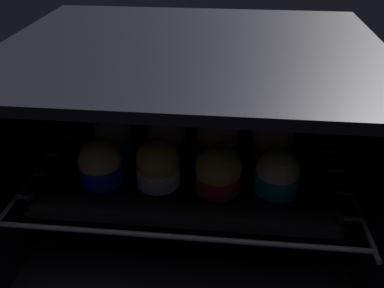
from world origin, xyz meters
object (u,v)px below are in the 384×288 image
muffin_row1_col2 (218,137)px  muffin_row2_col3 (269,113)px  muffin_row1_col0 (114,134)px  muffin_row0_col3 (277,174)px  muffin_row2_col0 (127,111)px  muffin_row1_col1 (167,136)px  muffin_row0_col1 (158,164)px  muffin_row1_col3 (272,138)px  muffin_row2_col2 (219,113)px  muffin_row0_col0 (100,164)px  muffin_row2_col1 (173,110)px  baking_tray (192,155)px  muffin_row0_col2 (218,171)px

muffin_row1_col2 → muffin_row2_col3: (9.58, 9.86, 0.08)cm
muffin_row1_col2 → muffin_row1_col0: bearing=179.1°
muffin_row2_col3 → muffin_row0_col3: bearing=-89.8°
muffin_row2_col0 → muffin_row1_col0: bearing=-92.1°
muffin_row0_col3 → muffin_row1_col1: size_ratio=0.94×
muffin_row0_col1 → muffin_row2_col0: muffin_row0_col1 is taller
muffin_row1_col3 → muffin_row2_col3: muffin_row1_col3 is taller
muffin_row1_col2 → muffin_row2_col2: bearing=91.1°
muffin_row0_col3 → muffin_row2_col2: 21.15cm
muffin_row1_col1 → muffin_row2_col0: (-9.37, 9.06, -0.07)cm
muffin_row0_col0 → muffin_row2_col1: size_ratio=0.89×
muffin_row1_col3 → muffin_row2_col0: size_ratio=1.10×
muffin_row2_col2 → baking_tray: bearing=-114.5°
muffin_row0_col2 → muffin_row2_col1: 21.44cm
muffin_row2_col0 → muffin_row2_col1: bearing=1.5°
muffin_row2_col1 → muffin_row2_col0: bearing=-178.5°
muffin_row0_col2 → muffin_row1_col1: muffin_row0_col2 is taller
muffin_row0_col3 → muffin_row2_col0: muffin_row2_col0 is taller
muffin_row1_col1 → muffin_row2_col2: 13.00cm
baking_tray → muffin_row1_col3: bearing=1.5°
muffin_row0_col2 → muffin_row1_col2: size_ratio=0.91×
muffin_row2_col2 → muffin_row0_col0: bearing=-133.3°
muffin_row1_col0 → muffin_row1_col1: size_ratio=0.96×
muffin_row0_col1 → muffin_row2_col2: 20.80cm
muffin_row2_col0 → muffin_row1_col3: bearing=-17.4°
muffin_row1_col0 → baking_tray: bearing=-0.6°
muffin_row0_col0 → muffin_row2_col0: (-0.16, 18.70, -0.01)cm
muffin_row0_col2 → muffin_row1_col3: muffin_row1_col3 is taller
muffin_row1_col1 → muffin_row2_col2: same height
muffin_row2_col0 → muffin_row2_col1: 9.19cm
muffin_row0_col0 → muffin_row1_col0: bearing=92.9°
muffin_row0_col0 → muffin_row0_col2: (18.82, -0.11, -0.02)cm
muffin_row2_col1 → muffin_row2_col2: muffin_row2_col1 is taller
baking_tray → muffin_row0_col1: muffin_row0_col1 is taller
muffin_row1_col0 → muffin_row2_col0: 8.91cm
baking_tray → muffin_row2_col0: muffin_row2_col0 is taller
muffin_row2_col0 → muffin_row2_col2: (18.23, 0.46, 0.16)cm
muffin_row0_col1 → muffin_row0_col2: 9.56cm
muffin_row1_col3 → muffin_row2_col3: bearing=88.7°
muffin_row1_col1 → muffin_row1_col0: bearing=179.1°
muffin_row1_col0 → muffin_row1_col1: 9.70cm
muffin_row0_col1 → muffin_row1_col1: muffin_row0_col1 is taller
muffin_row1_col2 → muffin_row0_col2: bearing=-86.6°
muffin_row0_col1 → muffin_row1_col1: 9.33cm
muffin_row2_col1 → muffin_row0_col2: bearing=-62.8°
muffin_row1_col3 → muffin_row2_col2: size_ratio=1.12×
muffin_row1_col3 → muffin_row2_col1: bearing=154.3°
muffin_row0_col2 → muffin_row0_col0: bearing=179.7°
muffin_row2_col1 → muffin_row2_col2: size_ratio=1.11×
muffin_row0_col3 → muffin_row2_col0: (-28.07, 18.26, 0.23)cm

